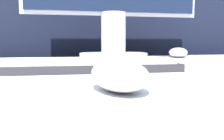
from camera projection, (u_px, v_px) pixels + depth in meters
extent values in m
cube|color=black|center=(73.00, 105.00, 1.17)|extent=(5.00, 0.03, 1.08)
ellipsoid|color=silver|center=(119.00, 75.00, 0.33)|extent=(0.07, 0.12, 0.04)
cube|color=#28282D|center=(76.00, 66.00, 0.56)|extent=(0.43, 0.17, 0.02)
cube|color=white|center=(76.00, 61.00, 0.56)|extent=(0.41, 0.15, 0.01)
cylinder|color=silver|center=(113.00, 56.00, 0.91)|extent=(0.23, 0.23, 0.02)
cylinder|color=silver|center=(113.00, 33.00, 0.90)|extent=(0.08, 0.08, 0.14)
ellipsoid|color=white|center=(178.00, 52.00, 0.98)|extent=(0.12, 0.14, 0.04)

